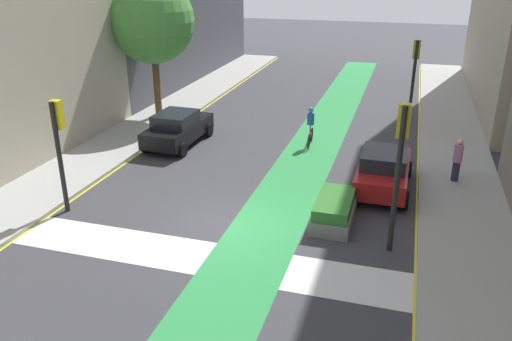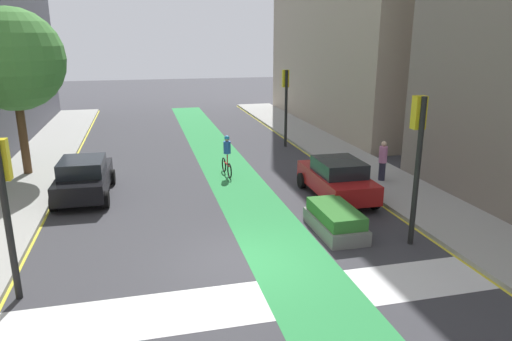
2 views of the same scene
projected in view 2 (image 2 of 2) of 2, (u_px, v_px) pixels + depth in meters
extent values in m
plane|color=#38383D|center=(243.00, 262.00, 13.02)|extent=(120.00, 120.00, 0.00)
cube|color=#2D8C47|center=(288.00, 257.00, 13.31)|extent=(2.40, 60.00, 0.01)
cube|color=silver|center=(261.00, 300.00, 11.15)|extent=(12.00, 1.80, 0.01)
cube|color=yellow|center=(8.00, 289.00, 11.64)|extent=(0.16, 60.00, 0.01)
cube|color=#9E9E99|center=(476.00, 234.00, 14.72)|extent=(3.00, 60.00, 0.15)
cube|color=yellow|center=(434.00, 241.00, 14.39)|extent=(0.16, 60.00, 0.01)
cylinder|color=black|center=(417.00, 173.00, 13.59)|extent=(0.16, 0.16, 4.45)
cube|color=gold|center=(419.00, 112.00, 13.30)|extent=(0.35, 0.28, 0.95)
sphere|color=#3F0A0A|center=(417.00, 101.00, 13.34)|extent=(0.20, 0.20, 0.20)
sphere|color=#4C380C|center=(416.00, 112.00, 13.43)|extent=(0.20, 0.20, 0.20)
sphere|color=#26D833|center=(415.00, 122.00, 13.51)|extent=(0.20, 0.20, 0.20)
cylinder|color=black|center=(8.00, 223.00, 10.71)|extent=(0.16, 0.16, 3.86)
cube|color=gold|center=(1.00, 160.00, 10.50)|extent=(0.35, 0.28, 0.95)
sphere|color=#3F0A0A|center=(0.00, 145.00, 10.54)|extent=(0.20, 0.20, 0.20)
sphere|color=#4C380C|center=(2.00, 158.00, 10.63)|extent=(0.20, 0.20, 0.20)
sphere|color=#26D833|center=(4.00, 171.00, 10.71)|extent=(0.20, 0.20, 0.20)
cylinder|color=black|center=(286.00, 109.00, 26.23)|extent=(0.16, 0.16, 4.29)
cube|color=gold|center=(285.00, 79.00, 25.96)|extent=(0.35, 0.28, 0.95)
sphere|color=#3F0A0A|center=(285.00, 73.00, 26.01)|extent=(0.20, 0.20, 0.20)
sphere|color=#4C380C|center=(285.00, 78.00, 26.09)|extent=(0.20, 0.20, 0.20)
sphere|color=#26D833|center=(285.00, 84.00, 26.17)|extent=(0.20, 0.20, 0.20)
cube|color=black|center=(84.00, 180.00, 18.19)|extent=(1.92, 4.25, 0.70)
cube|color=black|center=(82.00, 166.00, 17.83)|extent=(1.66, 2.05, 0.55)
cylinder|color=black|center=(67.00, 179.00, 19.49)|extent=(0.24, 0.65, 0.64)
cylinder|color=black|center=(112.00, 177.00, 19.85)|extent=(0.24, 0.65, 0.64)
cylinder|color=black|center=(54.00, 203.00, 16.72)|extent=(0.24, 0.65, 0.64)
cylinder|color=black|center=(106.00, 200.00, 17.09)|extent=(0.24, 0.65, 0.64)
cube|color=#A51919|center=(336.00, 181.00, 18.08)|extent=(1.85, 4.22, 0.70)
cube|color=black|center=(339.00, 167.00, 17.72)|extent=(1.63, 2.02, 0.55)
cylinder|color=black|center=(302.00, 180.00, 19.35)|extent=(0.23, 0.64, 0.64)
cylinder|color=black|center=(342.00, 178.00, 19.74)|extent=(0.23, 0.64, 0.64)
cylinder|color=black|center=(328.00, 204.00, 16.60)|extent=(0.23, 0.64, 0.64)
cylinder|color=black|center=(375.00, 200.00, 16.99)|extent=(0.23, 0.64, 0.64)
torus|color=black|center=(224.00, 165.00, 21.66)|extent=(0.10, 0.68, 0.68)
torus|color=black|center=(230.00, 171.00, 20.69)|extent=(0.10, 0.68, 0.68)
cylinder|color=red|center=(227.00, 164.00, 21.12)|extent=(0.12, 0.95, 0.06)
cylinder|color=red|center=(227.00, 159.00, 20.91)|extent=(0.05, 0.05, 0.50)
cylinder|color=#2659B2|center=(227.00, 147.00, 20.77)|extent=(0.32, 0.32, 0.55)
sphere|color=tan|center=(227.00, 139.00, 20.66)|extent=(0.22, 0.22, 0.22)
sphere|color=#268CCC|center=(227.00, 138.00, 20.65)|extent=(0.23, 0.23, 0.23)
cylinder|color=#262638|center=(382.00, 171.00, 19.89)|extent=(0.28, 0.28, 0.78)
cylinder|color=#BF72A5|center=(383.00, 155.00, 19.69)|extent=(0.34, 0.34, 0.69)
sphere|color=beige|center=(384.00, 144.00, 19.56)|extent=(0.22, 0.22, 0.22)
cylinder|color=brown|center=(23.00, 135.00, 20.56)|extent=(0.36, 0.36, 3.47)
sphere|color=#478C3D|center=(12.00, 60.00, 19.67)|extent=(4.31, 4.31, 4.31)
cube|color=slate|center=(335.00, 225.00, 14.98)|extent=(1.26, 2.59, 0.45)
cube|color=#33722D|center=(336.00, 213.00, 14.86)|extent=(1.13, 2.33, 0.40)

